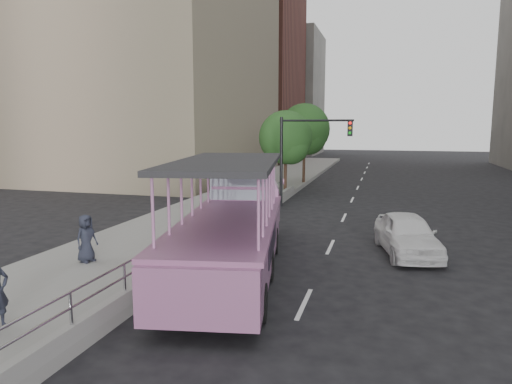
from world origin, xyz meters
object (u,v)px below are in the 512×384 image
at_px(traffic_signal, 302,147).
at_px(street_tree_far, 305,131).
at_px(duck_boat, 234,227).
at_px(car, 407,234).
at_px(parking_sign, 252,191).
at_px(street_tree_near, 287,139).
at_px(pedestrian_far, 86,238).

height_order(traffic_signal, street_tree_far, street_tree_far).
height_order(duck_boat, car, duck_boat).
distance_m(parking_sign, street_tree_far, 15.38).
height_order(parking_sign, traffic_signal, traffic_signal).
height_order(car, parking_sign, parking_sign).
bearing_deg(street_tree_near, parking_sign, -88.09).
height_order(pedestrian_far, street_tree_near, street_tree_near).
height_order(car, street_tree_near, street_tree_near).
bearing_deg(street_tree_far, car, -69.18).
xyz_separation_m(pedestrian_far, street_tree_far, (3.20, 23.05, 3.23)).
relative_size(car, street_tree_far, 0.69).
relative_size(pedestrian_far, street_tree_far, 0.24).
relative_size(car, traffic_signal, 0.86).
bearing_deg(pedestrian_far, car, -49.38).
relative_size(traffic_signal, street_tree_near, 0.91).
bearing_deg(duck_boat, traffic_signal, 89.58).
distance_m(traffic_signal, street_tree_near, 3.80).
bearing_deg(pedestrian_far, street_tree_far, 6.99).
bearing_deg(street_tree_near, pedestrian_far, -99.98).
xyz_separation_m(car, parking_sign, (-6.81, 3.02, 0.90)).
distance_m(pedestrian_far, street_tree_far, 23.49).
relative_size(traffic_signal, street_tree_far, 0.81).
xyz_separation_m(pedestrian_far, parking_sign, (3.30, 7.90, 0.58)).
height_order(duck_boat, traffic_signal, traffic_signal).
distance_m(duck_boat, parking_sign, 6.36).
distance_m(parking_sign, street_tree_near, 9.41).
xyz_separation_m(duck_boat, street_tree_near, (-1.51, 15.38, 2.45)).
distance_m(car, traffic_signal, 10.70).
relative_size(pedestrian_far, street_tree_near, 0.27).
xyz_separation_m(traffic_signal, street_tree_near, (-1.60, 3.43, 0.32)).
bearing_deg(street_tree_near, duck_boat, -84.40).
relative_size(duck_boat, street_tree_far, 1.77).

